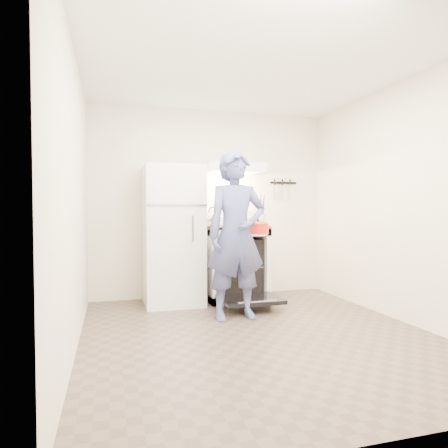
% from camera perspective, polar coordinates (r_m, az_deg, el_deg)
% --- Properties ---
extents(floor, '(3.60, 3.60, 0.00)m').
position_cam_1_polar(floor, '(3.88, 4.92, -15.44)').
color(floor, brown).
rests_on(floor, ground).
extents(back_wall, '(3.20, 0.02, 2.50)m').
position_cam_1_polar(back_wall, '(5.42, -1.80, 2.93)').
color(back_wall, '#EEE2C9').
rests_on(back_wall, ground).
extents(refrigerator, '(0.70, 0.70, 1.70)m').
position_cam_1_polar(refrigerator, '(4.97, -7.31, -1.61)').
color(refrigerator, white).
rests_on(refrigerator, floor).
extents(stove_body, '(0.76, 0.65, 0.92)m').
position_cam_1_polar(stove_body, '(5.22, 1.54, -5.73)').
color(stove_body, white).
rests_on(stove_body, floor).
extents(cooktop, '(0.76, 0.65, 0.03)m').
position_cam_1_polar(cooktop, '(5.18, 1.55, -0.51)').
color(cooktop, black).
rests_on(cooktop, stove_body).
extents(backsplash, '(0.76, 0.07, 0.20)m').
position_cam_1_polar(backsplash, '(5.44, 0.65, 0.82)').
color(backsplash, white).
rests_on(backsplash, cooktop).
extents(oven_door, '(0.70, 0.54, 0.04)m').
position_cam_1_polar(oven_door, '(4.72, 3.73, -10.69)').
color(oven_door, black).
rests_on(oven_door, floor).
extents(oven_rack, '(0.60, 0.52, 0.01)m').
position_cam_1_polar(oven_rack, '(5.22, 1.54, -5.95)').
color(oven_rack, slate).
rests_on(oven_rack, stove_body).
extents(range_hood, '(0.76, 0.50, 0.12)m').
position_cam_1_polar(range_hood, '(5.27, 1.31, 7.97)').
color(range_hood, white).
rests_on(range_hood, back_wall).
extents(knife_strip, '(0.40, 0.02, 0.03)m').
position_cam_1_polar(knife_strip, '(5.77, 8.46, 5.84)').
color(knife_strip, black).
rests_on(knife_strip, back_wall).
extents(pizza_stone, '(0.31, 0.31, 0.02)m').
position_cam_1_polar(pizza_stone, '(5.27, 0.25, -5.72)').
color(pizza_stone, '#947457').
rests_on(pizza_stone, oven_rack).
extents(tea_kettle, '(0.21, 0.17, 0.26)m').
position_cam_1_polar(tea_kettle, '(5.22, -1.63, 1.08)').
color(tea_kettle, '#BCBCC1').
rests_on(tea_kettle, cooktop).
extents(utensil_jar, '(0.09, 0.09, 0.13)m').
position_cam_1_polar(utensil_jar, '(5.03, 5.53, 0.66)').
color(utensil_jar, silver).
rests_on(utensil_jar, cooktop).
extents(person, '(0.67, 0.46, 1.78)m').
position_cam_1_polar(person, '(4.25, 1.77, -1.64)').
color(person, navy).
rests_on(person, floor).
extents(dutch_oven, '(0.32, 0.25, 0.21)m').
position_cam_1_polar(dutch_oven, '(4.60, 4.85, -0.72)').
color(dutch_oven, red).
rests_on(dutch_oven, person).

